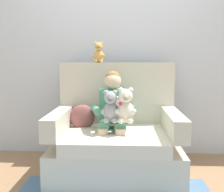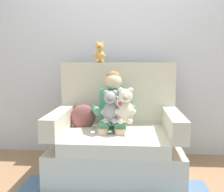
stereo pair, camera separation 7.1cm
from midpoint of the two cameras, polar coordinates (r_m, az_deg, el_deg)
The scene contains 9 objects.
ground_plane at distance 2.74m, azimuth 1.61°, elevation -16.47°, with size 8.00×8.00×0.00m, color #936D4C.
back_wall at distance 3.20m, azimuth 2.26°, elevation 10.79°, with size 6.00×0.10×2.60m, color silver.
armchair at distance 2.68m, azimuth 1.69°, elevation -9.41°, with size 1.23×0.90×1.10m.
seated_child at distance 2.62m, azimuth 0.97°, elevation -2.67°, with size 0.45×0.39×0.82m.
plush_grey at distance 2.45m, azimuth 0.48°, elevation -2.45°, with size 0.18×0.15×0.30m.
plush_white at distance 2.47m, azimuth 2.58°, elevation -3.01°, with size 0.15×0.12×0.25m.
plush_cream at distance 2.44m, azimuth 3.76°, elevation -2.27°, with size 0.20×0.16×0.33m.
plush_honey_on_backrest at distance 2.90m, azimuth -1.92°, elevation 9.24°, with size 0.13×0.11×0.22m.
throw_pillow at distance 2.77m, azimuth -5.53°, elevation -4.49°, with size 0.26×0.12×0.26m, color #8C4C4C.
Camera 2 is at (0.15, -2.50, 1.11)m, focal length 42.50 mm.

